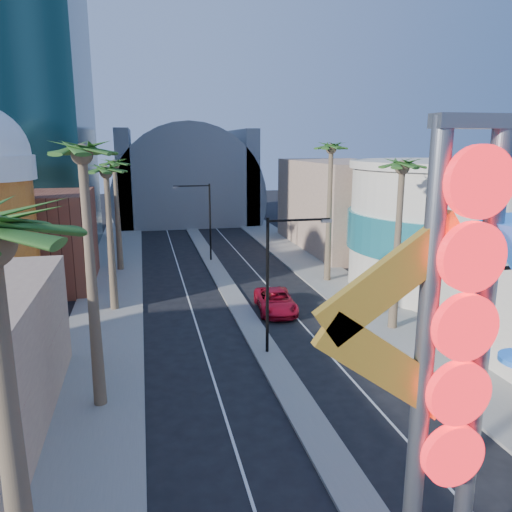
{
  "coord_description": "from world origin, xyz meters",
  "views": [
    {
      "loc": [
        -6.64,
        -6.21,
        11.96
      ],
      "look_at": [
        -0.26,
        21.78,
        5.46
      ],
      "focal_mm": 35.0,
      "sensor_mm": 36.0,
      "label": 1
    }
  ],
  "objects": [
    {
      "name": "sidewalk_west",
      "position": [
        -9.5,
        35.0,
        0.07
      ],
      "size": [
        5.0,
        100.0,
        0.15
      ],
      "primitive_type": "cube",
      "color": "gray",
      "rests_on": "ground"
    },
    {
      "name": "palm_3",
      "position": [
        -9.0,
        42.0,
        9.48
      ],
      "size": [
        2.4,
        2.4,
        11.2
      ],
      "color": "brown",
      "rests_on": "ground"
    },
    {
      "name": "sidewalk_east",
      "position": [
        9.5,
        35.0,
        0.07
      ],
      "size": [
        5.0,
        100.0,
        0.15
      ],
      "primitive_type": "cube",
      "color": "gray",
      "rests_on": "ground"
    },
    {
      "name": "palm_1",
      "position": [
        -9.0,
        16.0,
        10.82
      ],
      "size": [
        2.4,
        2.4,
        12.7
      ],
      "color": "brown",
      "rests_on": "ground"
    },
    {
      "name": "red_pickup",
      "position": [
        2.43,
        27.17,
        0.78
      ],
      "size": [
        3.09,
        5.83,
        1.56
      ],
      "primitive_type": "imported",
      "rotation": [
        0.0,
        0.0,
        -0.09
      ],
      "color": "#B00D24",
      "rests_on": "ground"
    },
    {
      "name": "turquoise_building",
      "position": [
        18.0,
        30.0,
        5.25
      ],
      "size": [
        16.6,
        16.6,
        10.6
      ],
      "color": "beige",
      "rests_on": "ground"
    },
    {
      "name": "neon_sign",
      "position": [
        0.82,
        2.96,
        7.31
      ],
      "size": [
        6.53,
        2.6,
        12.55
      ],
      "color": "gray",
      "rests_on": "ground"
    },
    {
      "name": "palm_6",
      "position": [
        9.0,
        22.0,
        9.93
      ],
      "size": [
        2.4,
        2.4,
        11.7
      ],
      "color": "brown",
      "rests_on": "ground"
    },
    {
      "name": "brick_filler_west",
      "position": [
        -16.0,
        38.0,
        4.0
      ],
      "size": [
        10.0,
        10.0,
        8.0
      ],
      "primitive_type": "cube",
      "color": "brown",
      "rests_on": "ground"
    },
    {
      "name": "streetlight_1",
      "position": [
        -0.55,
        44.0,
        4.88
      ],
      "size": [
        3.79,
        0.25,
        8.0
      ],
      "color": "black",
      "rests_on": "ground"
    },
    {
      "name": "streetlight_0",
      "position": [
        0.55,
        20.0,
        4.88
      ],
      "size": [
        3.79,
        0.25,
        8.0
      ],
      "color": "black",
      "rests_on": "ground"
    },
    {
      "name": "median",
      "position": [
        0.0,
        38.0,
        0.07
      ],
      "size": [
        1.6,
        84.0,
        0.15
      ],
      "primitive_type": "cube",
      "color": "gray",
      "rests_on": "ground"
    },
    {
      "name": "palm_2",
      "position": [
        -9.0,
        30.0,
        9.48
      ],
      "size": [
        2.4,
        2.4,
        11.2
      ],
      "color": "brown",
      "rests_on": "ground"
    },
    {
      "name": "filler_east",
      "position": [
        16.0,
        48.0,
        5.0
      ],
      "size": [
        10.0,
        20.0,
        10.0
      ],
      "primitive_type": "cube",
      "color": "tan",
      "rests_on": "ground"
    },
    {
      "name": "canopy",
      "position": [
        0.0,
        72.0,
        4.31
      ],
      "size": [
        22.0,
        16.0,
        22.0
      ],
      "color": "slate",
      "rests_on": "ground"
    },
    {
      "name": "pedestrian_b",
      "position": [
        10.36,
        17.38,
        1.01
      ],
      "size": [
        0.91,
        0.75,
        1.72
      ],
      "primitive_type": "imported",
      "rotation": [
        0.0,
        0.0,
        3.02
      ],
      "color": "gray",
      "rests_on": "sidewalk_east"
    },
    {
      "name": "palm_7",
      "position": [
        9.0,
        34.0,
        10.82
      ],
      "size": [
        2.4,
        2.4,
        12.7
      ],
      "color": "brown",
      "rests_on": "ground"
    }
  ]
}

